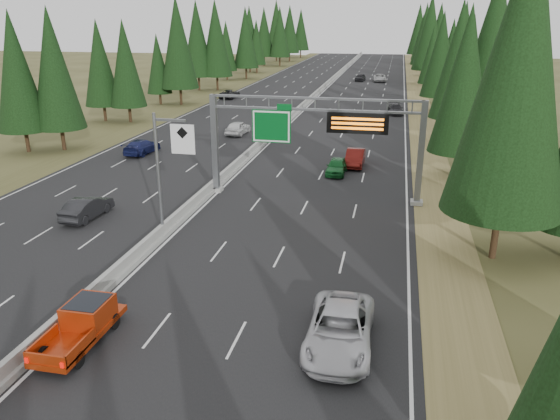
# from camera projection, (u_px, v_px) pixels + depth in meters

# --- Properties ---
(road) EXTENTS (32.00, 260.00, 0.08)m
(road) POSITION_uv_depth(u_px,v_px,m) (304.00, 107.00, 85.99)
(road) COLOR black
(road) RESTS_ON ground
(shoulder_right) EXTENTS (3.60, 260.00, 0.06)m
(shoulder_right) POSITION_uv_depth(u_px,v_px,m) (420.00, 111.00, 82.51)
(shoulder_right) COLOR olive
(shoulder_right) RESTS_ON ground
(shoulder_left) EXTENTS (3.60, 260.00, 0.06)m
(shoulder_left) POSITION_uv_depth(u_px,v_px,m) (197.00, 103.00, 89.47)
(shoulder_left) COLOR #41401E
(shoulder_left) RESTS_ON ground
(median_barrier) EXTENTS (0.70, 260.00, 0.85)m
(median_barrier) POSITION_uv_depth(u_px,v_px,m) (304.00, 104.00, 85.86)
(median_barrier) COLOR gray
(median_barrier) RESTS_ON road
(sign_gantry) EXTENTS (16.75, 0.98, 7.80)m
(sign_gantry) POSITION_uv_depth(u_px,v_px,m) (323.00, 133.00, 40.91)
(sign_gantry) COLOR slate
(sign_gantry) RESTS_ON road
(hov_sign_pole) EXTENTS (2.80, 0.50, 8.00)m
(hov_sign_pole) POSITION_uv_depth(u_px,v_px,m) (166.00, 168.00, 33.59)
(hov_sign_pole) COLOR slate
(hov_sign_pole) RESTS_ON road
(tree_row_right) EXTENTS (11.70, 238.77, 18.98)m
(tree_row_right) POSITION_uv_depth(u_px,v_px,m) (464.00, 53.00, 68.94)
(tree_row_right) COLOR black
(tree_row_right) RESTS_ON ground
(tree_row_left) EXTENTS (12.05, 235.42, 18.98)m
(tree_row_left) POSITION_uv_depth(u_px,v_px,m) (135.00, 48.00, 75.51)
(tree_row_left) COLOR black
(tree_row_left) RESTS_ON ground
(silver_minivan) EXTENTS (2.83, 6.03, 1.67)m
(silver_minivan) POSITION_uv_depth(u_px,v_px,m) (340.00, 329.00, 23.29)
(silver_minivan) COLOR silver
(silver_minivan) RESTS_ON road
(red_pickup) EXTENTS (1.82, 5.09, 1.66)m
(red_pickup) POSITION_uv_depth(u_px,v_px,m) (84.00, 320.00, 23.81)
(red_pickup) COLOR black
(red_pickup) RESTS_ON road
(car_ahead_green) EXTENTS (1.76, 4.20, 1.42)m
(car_ahead_green) POSITION_uv_depth(u_px,v_px,m) (337.00, 166.00, 49.06)
(car_ahead_green) COLOR #155D25
(car_ahead_green) RESTS_ON road
(car_ahead_dkred) EXTENTS (1.69, 4.74, 1.56)m
(car_ahead_dkred) POSITION_uv_depth(u_px,v_px,m) (355.00, 158.00, 51.73)
(car_ahead_dkred) COLOR #5D110D
(car_ahead_dkred) RESTS_ON road
(car_ahead_dkgrey) EXTENTS (2.48, 5.07, 1.42)m
(car_ahead_dkgrey) POSITION_uv_depth(u_px,v_px,m) (395.00, 109.00, 79.21)
(car_ahead_dkgrey) COLOR black
(car_ahead_dkgrey) RESTS_ON road
(car_ahead_white) EXTENTS (2.99, 5.87, 1.59)m
(car_ahead_white) POSITION_uv_depth(u_px,v_px,m) (380.00, 78.00, 118.46)
(car_ahead_white) COLOR silver
(car_ahead_white) RESTS_ON road
(car_ahead_far) EXTENTS (2.29, 4.78, 1.57)m
(car_ahead_far) POSITION_uv_depth(u_px,v_px,m) (360.00, 77.00, 119.51)
(car_ahead_far) COLOR black
(car_ahead_far) RESTS_ON road
(car_onc_near) EXTENTS (1.84, 4.65, 1.51)m
(car_onc_near) POSITION_uv_depth(u_px,v_px,m) (87.00, 208.00, 38.32)
(car_onc_near) COLOR black
(car_onc_near) RESTS_ON road
(car_onc_blue) EXTENTS (2.39, 5.23, 1.48)m
(car_onc_blue) POSITION_uv_depth(u_px,v_px,m) (142.00, 147.00, 56.32)
(car_onc_blue) COLOR #161B4D
(car_onc_blue) RESTS_ON road
(car_onc_white) EXTENTS (2.30, 4.92, 1.63)m
(car_onc_white) POSITION_uv_depth(u_px,v_px,m) (238.00, 128.00, 65.41)
(car_onc_white) COLOR silver
(car_onc_white) RESTS_ON road
(car_onc_far) EXTENTS (2.62, 5.38, 1.48)m
(car_onc_far) POSITION_uv_depth(u_px,v_px,m) (230.00, 94.00, 94.44)
(car_onc_far) COLOR black
(car_onc_far) RESTS_ON road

